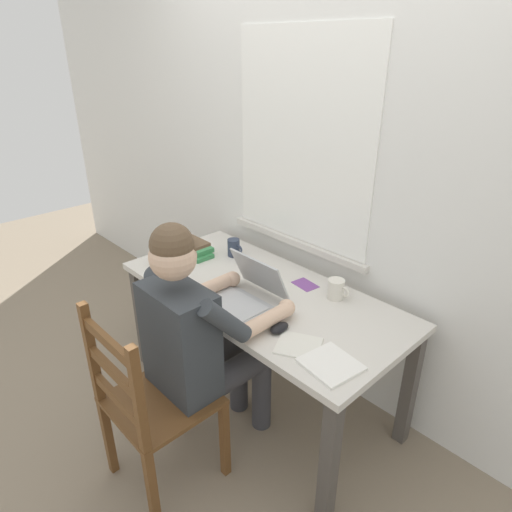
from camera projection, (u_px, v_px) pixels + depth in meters
ground_plane at (260, 395)px, 2.59m from camera, size 8.00×8.00×0.00m
back_wall at (322, 161)px, 2.30m from camera, size 6.00×0.08×2.60m
desk at (260, 305)px, 2.32m from camera, size 1.54×0.72×0.70m
seated_person at (200, 335)px, 1.98m from camera, size 0.50×0.60×1.23m
wooden_chair at (150, 404)px, 1.90m from camera, size 0.42×0.42×0.93m
laptop at (245, 292)px, 2.16m from camera, size 0.33×0.32×0.22m
computer_mouse at (279, 328)px, 1.95m from camera, size 0.06×0.10×0.03m
coffee_mug_white at (157, 258)px, 2.52m from camera, size 0.12×0.08×0.10m
coffee_mug_dark at (234, 248)px, 2.64m from camera, size 0.11×0.07×0.10m
coffee_mug_spare at (336, 289)px, 2.20m from camera, size 0.12×0.08×0.10m
book_stack_main at (197, 251)px, 2.66m from camera, size 0.20×0.15×0.05m
paper_pile_near_laptop at (298, 346)px, 1.86m from camera, size 0.24×0.23×0.01m
paper_pile_back_corner at (331, 364)px, 1.75m from camera, size 0.23×0.22×0.01m
landscape_photo_print at (305, 285)px, 2.34m from camera, size 0.14×0.11×0.00m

